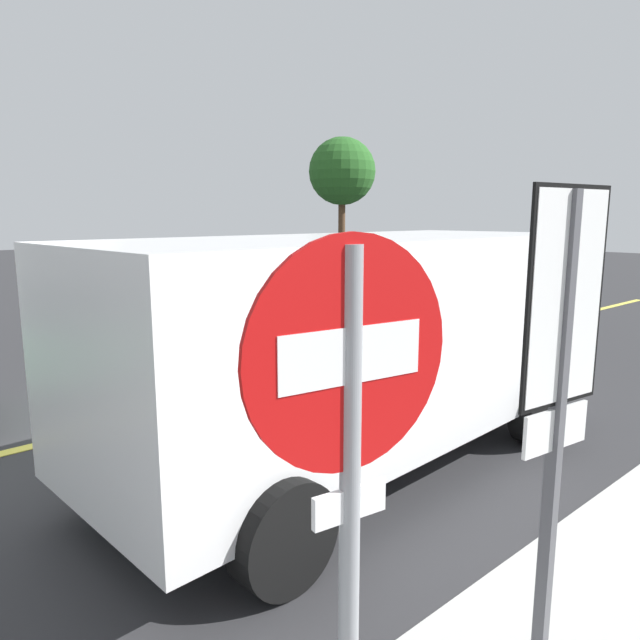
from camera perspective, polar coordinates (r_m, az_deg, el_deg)
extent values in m
cube|color=#E0D14C|center=(7.76, -9.39, -7.78)|extent=(28.00, 0.16, 0.01)
cylinder|color=gray|center=(2.14, 2.86, -24.98)|extent=(0.07, 0.07, 2.30)
cylinder|color=red|center=(1.80, 3.09, -3.45)|extent=(0.75, 0.14, 0.76)
cube|color=white|center=(1.80, 3.09, -3.45)|extent=(0.53, 0.11, 0.18)
cube|color=white|center=(1.98, 2.95, -17.67)|extent=(0.28, 0.07, 0.11)
cube|color=#4C4C51|center=(2.99, 22.02, -12.80)|extent=(0.06, 0.06, 2.50)
cube|color=white|center=(2.80, 23.08, 2.03)|extent=(0.50, 0.09, 0.95)
cube|color=black|center=(2.80, 23.08, 2.03)|extent=(0.54, 0.09, 0.99)
cube|color=white|center=(2.94, 22.23, -9.92)|extent=(0.45, 0.08, 0.20)
cube|color=white|center=(5.45, 3.45, -1.39)|extent=(5.30, 2.27, 1.82)
cube|color=black|center=(7.06, 14.93, 4.22)|extent=(0.26, 1.85, 0.80)
cylinder|color=black|center=(7.61, 6.75, -5.15)|extent=(0.77, 0.30, 0.76)
cylinder|color=black|center=(6.60, 20.53, -8.15)|extent=(0.77, 0.30, 0.76)
cylinder|color=black|center=(5.46, -17.81, -11.84)|extent=(0.77, 0.30, 0.76)
cylinder|color=black|center=(3.94, -3.65, -20.41)|extent=(0.77, 0.30, 0.76)
cube|color=black|center=(11.08, -9.42, 1.14)|extent=(4.12, 2.35, 0.69)
cube|color=black|center=(11.12, -8.75, 4.79)|extent=(2.07, 1.87, 0.69)
cylinder|color=black|center=(9.61, -11.96, -2.43)|extent=(0.66, 0.30, 0.64)
cylinder|color=black|center=(11.14, -17.74, -0.97)|extent=(0.66, 0.30, 0.64)
cylinder|color=black|center=(11.37, -1.17, -0.27)|extent=(0.66, 0.30, 0.64)
cylinder|color=black|center=(12.69, -7.42, 0.75)|extent=(0.66, 0.30, 0.64)
cylinder|color=#513823|center=(18.73, 2.15, 7.79)|extent=(0.22, 0.22, 3.21)
sphere|color=#286023|center=(18.76, 2.19, 14.47)|extent=(2.10, 2.10, 2.10)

